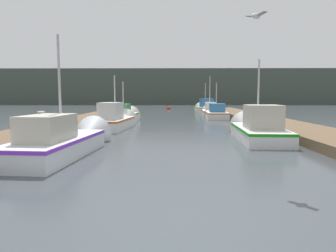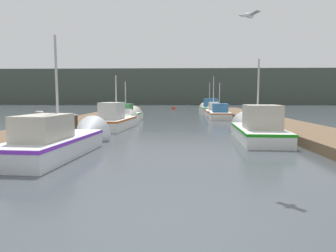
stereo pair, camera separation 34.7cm
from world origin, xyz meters
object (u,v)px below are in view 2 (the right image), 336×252
fishing_boat_3 (127,116)px  mooring_piling_0 (40,130)px  fishing_boat_6 (209,108)px  fishing_boat_4 (219,113)px  mooring_piling_1 (76,125)px  fishing_boat_0 (64,139)px  seagull_lead (249,15)px  fishing_boat_2 (117,120)px  channel_buoy (173,108)px  fishing_boat_5 (213,111)px  fishing_boat_1 (256,128)px

fishing_boat_3 → mooring_piling_0: bearing=-91.7°
fishing_boat_3 → fishing_boat_6: bearing=65.1°
fishing_boat_4 → mooring_piling_1: bearing=-121.6°
fishing_boat_0 → mooring_piling_1: fishing_boat_0 is taller
fishing_boat_4 → seagull_lead: seagull_lead is taller
fishing_boat_4 → fishing_boat_6: size_ratio=1.15×
fishing_boat_2 → seagull_lead: size_ratio=10.52×
fishing_boat_3 → channel_buoy: 21.15m
fishing_boat_0 → channel_buoy: bearing=89.2°
seagull_lead → fishing_boat_0: bearing=-152.8°
fishing_boat_5 → channel_buoy: fishing_boat_5 is taller
fishing_boat_4 → fishing_boat_5: fishing_boat_5 is taller
fishing_boat_4 → channel_buoy: bearing=107.9°
mooring_piling_0 → fishing_boat_1: bearing=20.5°
fishing_boat_5 → mooring_piling_0: size_ratio=4.02×
fishing_boat_2 → mooring_piling_0: bearing=-94.8°
fishing_boat_5 → fishing_boat_0: bearing=-106.6°
fishing_boat_5 → seagull_lead: 23.66m
mooring_piling_0 → channel_buoy: 32.84m
fishing_boat_0 → mooring_piling_0: fishing_boat_0 is taller
fishing_boat_2 → channel_buoy: 25.40m
fishing_boat_2 → mooring_piling_1: bearing=-105.1°
fishing_boat_0 → fishing_boat_4: fishing_boat_0 is taller
fishing_boat_5 → mooring_piling_1: (-8.52, -16.46, 0.12)m
mooring_piling_0 → seagull_lead: bearing=-25.0°
fishing_boat_2 → channel_buoy: bearing=88.3°
fishing_boat_1 → seagull_lead: seagull_lead is taller
fishing_boat_4 → seagull_lead: size_ratio=11.26×
fishing_boat_6 → channel_buoy: fishing_boat_6 is taller
fishing_boat_1 → mooring_piling_1: 8.53m
seagull_lead → mooring_piling_1: bearing=-173.5°
fishing_boat_1 → seagull_lead: 7.34m
channel_buoy → fishing_boat_6: bearing=-58.8°
mooring_piling_1 → channel_buoy: size_ratio=1.02×
fishing_boat_1 → fishing_boat_4: 12.87m
fishing_boat_6 → fishing_boat_5: bearing=-96.0°
fishing_boat_2 → channel_buoy: (2.93, 25.23, -0.34)m
fishing_boat_2 → fishing_boat_4: fishing_boat_2 is taller
fishing_boat_5 → seagull_lead: (-1.85, -23.34, 3.43)m
fishing_boat_2 → fishing_boat_6: (7.30, 18.01, 0.02)m
fishing_boat_0 → mooring_piling_1: size_ratio=5.64×
mooring_piling_0 → fishing_boat_6: bearing=71.3°
fishing_boat_3 → fishing_boat_4: (7.41, 4.39, -0.04)m
fishing_boat_2 → seagull_lead: 12.20m
fishing_boat_1 → fishing_boat_3: (-7.38, 8.48, -0.03)m
channel_buoy → fishing_boat_5: bearing=-70.8°
fishing_boat_1 → fishing_boat_5: 17.09m
fishing_boat_0 → fishing_boat_3: fishing_boat_0 is taller
channel_buoy → mooring_piling_1: bearing=-98.3°
fishing_boat_1 → fishing_boat_5: fishing_boat_5 is taller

